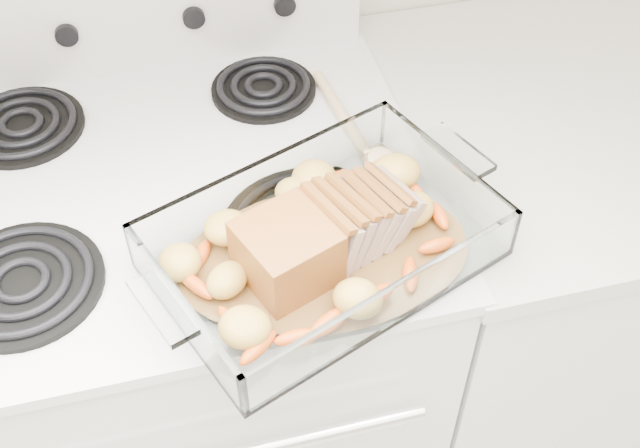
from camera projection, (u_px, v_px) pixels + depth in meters
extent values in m
cube|color=silver|center=(195.00, 359.00, 1.51)|extent=(0.76, 0.65, 0.92)
cube|color=silver|center=(159.00, 182.00, 1.17)|extent=(0.78, 0.67, 0.02)
cube|color=silver|center=(129.00, 15.00, 1.29)|extent=(0.76, 0.06, 0.18)
cylinder|color=black|center=(22.00, 284.00, 1.03)|extent=(0.21, 0.21, 0.01)
cylinder|color=black|center=(310.00, 231.00, 1.09)|extent=(0.25, 0.25, 0.01)
cylinder|color=black|center=(22.00, 127.00, 1.24)|extent=(0.19, 0.19, 0.01)
cylinder|color=black|center=(264.00, 90.00, 1.30)|extent=(0.17, 0.17, 0.01)
cylinder|color=black|center=(67.00, 34.00, 1.26)|extent=(0.04, 0.02, 0.04)
cylinder|color=black|center=(193.00, 16.00, 1.29)|extent=(0.04, 0.02, 0.04)
cylinder|color=black|center=(284.00, 4.00, 1.32)|extent=(0.04, 0.02, 0.04)
cube|color=silver|center=(520.00, 294.00, 1.63)|extent=(0.55, 0.65, 0.90)
cube|color=silver|center=(573.00, 116.00, 1.29)|extent=(0.58, 0.68, 0.03)
cube|color=white|center=(324.00, 258.00, 1.04)|extent=(0.42, 0.27, 0.01)
cube|color=white|center=(352.00, 320.00, 0.93)|extent=(0.42, 0.01, 0.07)
cube|color=white|center=(300.00, 168.00, 1.10)|extent=(0.42, 0.01, 0.07)
cube|color=white|center=(163.00, 268.00, 0.98)|extent=(0.01, 0.27, 0.07)
cube|color=white|center=(474.00, 209.00, 1.05)|extent=(0.01, 0.27, 0.07)
cylinder|color=brown|center=(324.00, 255.00, 1.04)|extent=(0.24, 0.24, 0.00)
cube|color=brown|center=(280.00, 242.00, 1.00)|extent=(0.11, 0.11, 0.09)
cube|color=tan|center=(328.00, 234.00, 1.01)|extent=(0.04, 0.10, 0.08)
cube|color=tan|center=(343.00, 232.00, 1.02)|extent=(0.04, 0.10, 0.08)
cube|color=tan|center=(359.00, 230.00, 1.02)|extent=(0.05, 0.10, 0.07)
cube|color=tan|center=(374.00, 228.00, 1.03)|extent=(0.05, 0.10, 0.07)
cube|color=tan|center=(389.00, 226.00, 1.03)|extent=(0.05, 0.09, 0.07)
cube|color=tan|center=(404.00, 224.00, 1.04)|extent=(0.05, 0.09, 0.06)
ellipsoid|color=orange|center=(226.00, 319.00, 0.96)|extent=(0.06, 0.02, 0.02)
ellipsoid|color=orange|center=(424.00, 279.00, 1.00)|extent=(0.06, 0.02, 0.02)
ellipsoid|color=orange|center=(429.00, 219.00, 1.07)|extent=(0.06, 0.02, 0.02)
ellipsoid|color=orange|center=(203.00, 250.00, 1.04)|extent=(0.06, 0.02, 0.02)
ellipsoid|color=#B68630|center=(198.00, 224.00, 1.05)|extent=(0.06, 0.05, 0.04)
ellipsoid|color=#B68630|center=(323.00, 196.00, 1.08)|extent=(0.06, 0.05, 0.04)
ellipsoid|color=#B68630|center=(418.00, 239.00, 1.03)|extent=(0.06, 0.05, 0.04)
cylinder|color=beige|center=(341.00, 114.00, 1.25)|extent=(0.04, 0.21, 0.02)
ellipsoid|color=beige|center=(382.00, 163.00, 1.17)|extent=(0.06, 0.08, 0.02)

